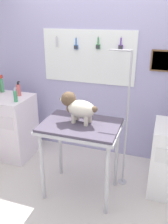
{
  "coord_description": "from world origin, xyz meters",
  "views": [
    {
      "loc": [
        0.85,
        -1.93,
        2.01
      ],
      "look_at": [
        0.09,
        0.32,
        1.02
      ],
      "focal_mm": 38.52,
      "sensor_mm": 36.0,
      "label": 1
    }
  ],
  "objects_px": {
    "grooming_table": "(81,133)",
    "grooming_arm": "(126,128)",
    "dog": "(78,107)",
    "counter_left": "(6,126)"
  },
  "relations": [
    {
      "from": "grooming_table",
      "to": "dog",
      "type": "height_order",
      "value": "dog"
    },
    {
      "from": "counter_left",
      "to": "grooming_arm",
      "type": "bearing_deg",
      "value": -4.68
    },
    {
      "from": "grooming_table",
      "to": "dog",
      "type": "distance_m",
      "value": 0.29
    },
    {
      "from": "dog",
      "to": "counter_left",
      "type": "xyz_separation_m",
      "value": [
        -1.3,
        0.43,
        -0.62
      ]
    },
    {
      "from": "grooming_arm",
      "to": "grooming_table",
      "type": "bearing_deg",
      "value": -143.66
    },
    {
      "from": "grooming_arm",
      "to": "dog",
      "type": "bearing_deg",
      "value": -149.84
    },
    {
      "from": "grooming_arm",
      "to": "counter_left",
      "type": "relative_size",
      "value": 1.81
    },
    {
      "from": "grooming_table",
      "to": "counter_left",
      "type": "relative_size",
      "value": 0.99
    },
    {
      "from": "grooming_table",
      "to": "grooming_arm",
      "type": "relative_size",
      "value": 0.55
    },
    {
      "from": "dog",
      "to": "counter_left",
      "type": "height_order",
      "value": "dog"
    }
  ]
}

